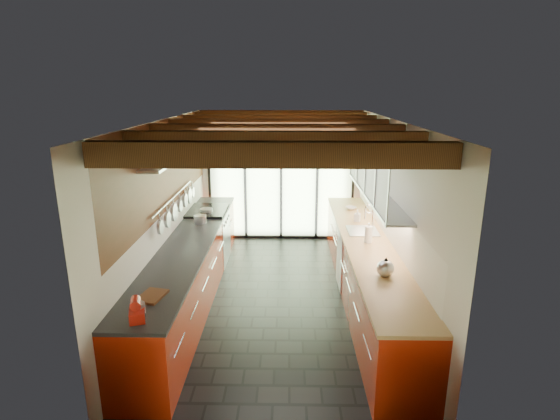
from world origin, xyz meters
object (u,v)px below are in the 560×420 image
object	(u,v)px
soap_bottle	(357,216)
bowl	(351,208)
paper_towel	(368,235)
kettle	(385,267)
stand_mixer	(137,310)

from	to	relation	value
soap_bottle	bowl	world-z (taller)	soap_bottle
paper_towel	bowl	distance (m)	1.75
kettle	paper_towel	distance (m)	1.12
bowl	stand_mixer	bearing A→B (deg)	-123.18
paper_towel	stand_mixer	bearing A→B (deg)	-139.86
bowl	kettle	bearing A→B (deg)	-90.00
kettle	soap_bottle	bearing A→B (deg)	90.00
stand_mixer	paper_towel	xyz separation A→B (m)	(2.54, 2.14, 0.03)
stand_mixer	kettle	distance (m)	2.74
kettle	soap_bottle	world-z (taller)	kettle
kettle	paper_towel	size ratio (longest dim) A/B	0.88
stand_mixer	bowl	distance (m)	4.64
kettle	paper_towel	world-z (taller)	paper_towel
stand_mixer	kettle	bearing A→B (deg)	21.89
kettle	stand_mixer	bearing A→B (deg)	-158.11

